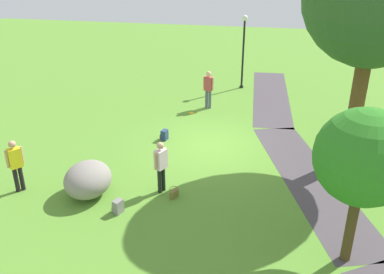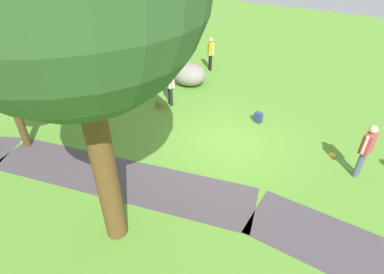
{
  "view_description": "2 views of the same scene",
  "coord_description": "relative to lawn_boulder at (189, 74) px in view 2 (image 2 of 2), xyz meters",
  "views": [
    {
      "loc": [
        14.09,
        1.92,
        6.98
      ],
      "look_at": [
        0.99,
        -0.57,
        0.75
      ],
      "focal_mm": 39.7,
      "sensor_mm": 36.0,
      "label": 1
    },
    {
      "loc": [
        -3.8,
        7.58,
        5.91
      ],
      "look_at": [
        0.5,
        1.52,
        0.9
      ],
      "focal_mm": 28.14,
      "sensor_mm": 36.0,
      "label": 2
    }
  ],
  "objects": [
    {
      "name": "ground_plane",
      "position": [
        -3.99,
        3.15,
        -0.51
      ],
      "size": [
        48.0,
        48.0,
        0.0
      ],
      "primitive_type": "plane",
      "color": "#588E2F"
    },
    {
      "name": "footpath_segment_mid",
      "position": [
        -2.18,
        6.56,
        -0.51
      ],
      "size": [
        8.14,
        3.98,
        0.01
      ],
      "color": "#494146",
      "rests_on": "ground"
    },
    {
      "name": "lawn_boulder",
      "position": [
        0.0,
        0.0,
        0.0
      ],
      "size": [
        1.69,
        1.45,
        1.03
      ],
      "color": "gray",
      "rests_on": "ground"
    },
    {
      "name": "woman_with_handbag",
      "position": [
        -0.57,
        2.1,
        0.44
      ],
      "size": [
        0.48,
        0.37,
        1.66
      ],
      "color": "black",
      "rests_on": "ground"
    },
    {
      "name": "man_near_boulder",
      "position": [
        -7.83,
        2.4,
        0.48
      ],
      "size": [
        0.33,
        0.5,
        1.71
      ],
      "color": "#4D5566",
      "rests_on": "ground"
    },
    {
      "name": "passerby_on_path",
      "position": [
        0.19,
        -2.15,
        0.46
      ],
      "size": [
        0.43,
        0.41,
        1.68
      ],
      "color": "black",
      "rests_on": "ground"
    },
    {
      "name": "handbag_on_grass",
      "position": [
        -0.31,
        2.55,
        -0.37
      ],
      "size": [
        0.35,
        0.35,
        0.31
      ],
      "color": "brown",
      "rests_on": "ground"
    },
    {
      "name": "backpack_by_boulder",
      "position": [
        0.74,
        1.17,
        -0.32
      ],
      "size": [
        0.33,
        0.33,
        0.4
      ],
      "color": "gray",
      "rests_on": "ground"
    },
    {
      "name": "spare_backpack_on_lawn",
      "position": [
        -4.15,
        1.28,
        -0.32
      ],
      "size": [
        0.32,
        0.31,
        0.4
      ],
      "color": "navy",
      "rests_on": "ground"
    },
    {
      "name": "frisbee_on_grass",
      "position": [
        -7.02,
        1.79,
        -0.5
      ],
      "size": [
        0.23,
        0.23,
        0.02
      ],
      "color": "#F3AF11",
      "rests_on": "ground"
    }
  ]
}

